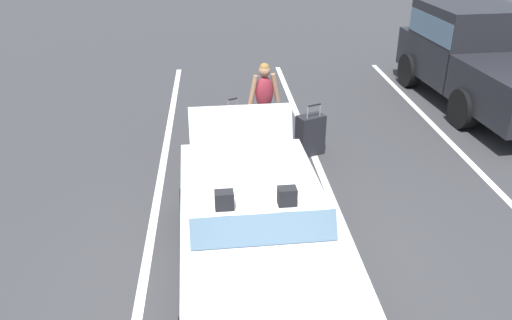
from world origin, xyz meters
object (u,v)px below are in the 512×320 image
suitcase_small_carryon (235,128)px  traveler_person (264,103)px  parked_pickup_truck_near (477,55)px  suitcase_medium_bright (230,145)px  convertible_car (260,251)px  suitcase_large_black (310,135)px

suitcase_small_carryon → traveler_person: (0.49, 0.52, 0.68)m
traveler_person → parked_pickup_truck_near: 5.37m
suitcase_medium_bright → traveler_person: (-0.39, 0.64, 0.62)m
convertible_car → suitcase_small_carryon: convertible_car is taller
suitcase_medium_bright → suitcase_small_carryon: (-0.89, 0.12, -0.06)m
convertible_car → suitcase_medium_bright: bearing=-178.8°
suitcase_large_black → parked_pickup_truck_near: 4.80m
suitcase_large_black → suitcase_medium_bright: 1.46m
suitcase_large_black → suitcase_small_carryon: bearing=37.8°
convertible_car → suitcase_large_black: bearing=159.3°
suitcase_medium_bright → suitcase_large_black: bearing=158.3°
convertible_car → traveler_person: 3.96m
convertible_car → parked_pickup_truck_near: 8.11m
suitcase_medium_bright → parked_pickup_truck_near: size_ratio=0.12×
suitcase_large_black → parked_pickup_truck_near: parked_pickup_truck_near is taller
suitcase_large_black → traveler_person: traveler_person is taller
suitcase_small_carryon → convertible_car: bearing=-24.3°
suitcase_medium_bright → suitcase_small_carryon: suitcase_small_carryon is taller
suitcase_small_carryon → parked_pickup_truck_near: parked_pickup_truck_near is taller
suitcase_medium_bright → traveler_person: 0.97m
suitcase_medium_bright → parked_pickup_truck_near: parked_pickup_truck_near is taller
convertible_car → traveler_person: traveler_person is taller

